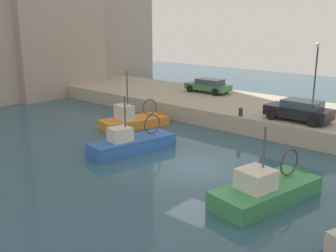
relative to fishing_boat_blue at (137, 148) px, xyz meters
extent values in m
plane|color=#2D5166|center=(-0.05, -4.63, -0.11)|extent=(80.00, 80.00, 0.00)
cube|color=#ADA08C|center=(11.45, -4.63, 0.49)|extent=(9.00, 56.00, 1.20)
cube|color=#2D60B7|center=(-0.31, 0.05, -0.11)|extent=(5.48, 2.59, 1.54)
cone|color=#2D60B7|center=(2.63, -0.47, -0.11)|extent=(1.15, 1.66, 1.52)
cube|color=#B2A893|center=(-0.31, 0.05, 0.59)|extent=(5.25, 2.42, 0.08)
cube|color=beige|center=(-1.10, 0.19, 1.04)|extent=(1.38, 1.25, 0.83)
cylinder|color=#4C4C51|center=(-0.74, 0.13, 1.90)|extent=(0.10, 0.10, 2.63)
torus|color=#3F3833|center=(1.15, -0.21, 1.30)|extent=(1.19, 0.29, 1.19)
sphere|color=white|center=(-1.70, 1.25, 0.13)|extent=(0.32, 0.32, 0.32)
cube|color=#388951|center=(-1.11, -9.17, -0.11)|extent=(5.49, 2.94, 1.55)
cone|color=#388951|center=(1.79, -9.72, -0.11)|extent=(1.22, 1.94, 1.80)
cube|color=#B2A893|center=(-1.11, -9.17, 0.59)|extent=(5.25, 2.75, 0.08)
cube|color=beige|center=(-1.84, -9.03, 1.07)|extent=(1.58, 1.53, 0.87)
cylinder|color=#4C4C51|center=(-1.44, -9.11, 1.92)|extent=(0.10, 0.10, 2.66)
torus|color=#3F3833|center=(0.32, -9.44, 1.32)|extent=(1.24, 0.31, 1.25)
sphere|color=white|center=(-2.43, -7.80, 0.13)|extent=(0.32, 0.32, 0.32)
cube|color=orange|center=(3.57, 4.02, -0.11)|extent=(5.17, 3.22, 1.28)
cone|color=orange|center=(6.23, 3.30, -0.11)|extent=(1.35, 2.00, 1.83)
cube|color=#9E7A51|center=(3.57, 4.02, 0.47)|extent=(4.95, 3.01, 0.08)
cube|color=beige|center=(2.85, 4.22, 1.05)|extent=(1.32, 1.67, 1.08)
cylinder|color=#4C4C51|center=(3.13, 4.14, 2.23)|extent=(0.10, 0.10, 3.51)
torus|color=#3F3833|center=(4.87, 3.67, 1.19)|extent=(1.20, 0.40, 1.22)
sphere|color=white|center=(2.47, 5.48, 0.09)|extent=(0.32, 0.32, 0.32)
cube|color=black|center=(8.63, -6.10, 1.68)|extent=(1.90, 4.17, 0.64)
cube|color=#384756|center=(8.63, -6.31, 2.24)|extent=(1.64, 2.35, 0.47)
cylinder|color=black|center=(7.75, -4.68, 1.41)|extent=(0.23, 0.64, 0.64)
cylinder|color=black|center=(9.57, -4.72, 1.41)|extent=(0.23, 0.64, 0.64)
cylinder|color=black|center=(7.69, -7.49, 1.41)|extent=(0.23, 0.64, 0.64)
cylinder|color=black|center=(9.51, -7.53, 1.41)|extent=(0.23, 0.64, 0.64)
cube|color=#387547|center=(13.13, 4.42, 1.63)|extent=(1.67, 4.18, 0.52)
cube|color=#384756|center=(13.13, 4.21, 2.12)|extent=(1.46, 2.34, 0.46)
cylinder|color=black|center=(12.30, 5.83, 1.41)|extent=(0.22, 0.64, 0.64)
cylinder|color=black|center=(13.95, 5.84, 1.41)|extent=(0.22, 0.64, 0.64)
cylinder|color=black|center=(12.31, 3.00, 1.41)|extent=(0.22, 0.64, 0.64)
cylinder|color=black|center=(13.96, 3.01, 1.41)|extent=(0.22, 0.64, 0.64)
cylinder|color=#2D2D33|center=(7.30, -2.63, 1.37)|extent=(0.28, 0.28, 0.55)
cylinder|color=#38383D|center=(12.95, -5.29, 3.34)|extent=(0.12, 0.12, 4.50)
sphere|color=#F2EACC|center=(12.95, -5.29, 5.74)|extent=(0.36, 0.36, 0.36)
camera|label=1|loc=(-15.56, -16.44, 7.40)|focal=42.34mm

